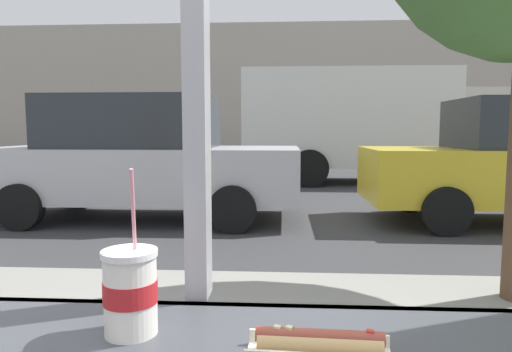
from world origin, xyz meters
The scene contains 6 objects.
ground_plane centered at (0.00, 8.00, 0.00)m, with size 60.00×60.00×0.00m, color #38383A.
building_facade_far centered at (0.00, 18.76, 2.87)m, with size 28.00×1.20×5.75m, color #A89E8E.
soda_cup_right centered at (-0.09, -0.13, 1.06)m, with size 0.11×0.11×0.32m.
hotdog_tray_near centered at (0.26, -0.20, 1.00)m, with size 0.25×0.10×0.05m.
parked_car_silver centered at (-1.97, 5.84, 0.93)m, with size 4.69×1.94×1.86m.
box_truck centered at (2.52, 11.01, 1.57)m, with size 6.92×2.44×2.84m.
Camera 1 is at (0.20, -0.95, 1.36)m, focal length 31.98 mm.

